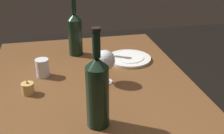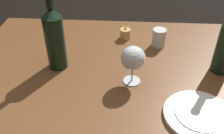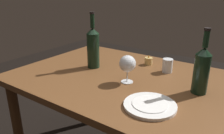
{
  "view_description": "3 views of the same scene",
  "coord_description": "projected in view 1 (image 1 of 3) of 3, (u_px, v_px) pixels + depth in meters",
  "views": [
    {
      "loc": [
        -1.08,
        0.14,
        1.35
      ],
      "look_at": [
        -0.07,
        -0.07,
        0.87
      ],
      "focal_mm": 46.24,
      "sensor_mm": 36.0,
      "label": 1
    },
    {
      "loc": [
        0.02,
        -0.82,
        1.36
      ],
      "look_at": [
        -0.03,
        -0.06,
        0.8
      ],
      "focal_mm": 40.8,
      "sensor_mm": 36.0,
      "label": 2
    },
    {
      "loc": [
        0.6,
        -1.01,
        1.23
      ],
      "look_at": [
        -0.05,
        -0.08,
        0.81
      ],
      "focal_mm": 35.25,
      "sensor_mm": 36.0,
      "label": 3
    }
  ],
  "objects": [
    {
      "name": "dining_table",
      "position": [
        93.0,
        106.0,
        1.28
      ],
      "size": [
        1.3,
        0.9,
        0.74
      ],
      "color": "brown",
      "rests_on": "ground"
    },
    {
      "name": "wine_glass_left",
      "position": [
        105.0,
        61.0,
        1.24
      ],
      "size": [
        0.09,
        0.09,
        0.15
      ],
      "color": "white",
      "rests_on": "dining_table"
    },
    {
      "name": "wine_bottle",
      "position": [
        97.0,
        91.0,
        0.95
      ],
      "size": [
        0.08,
        0.08,
        0.35
      ],
      "color": "black",
      "rests_on": "dining_table"
    },
    {
      "name": "water_tumbler",
      "position": [
        43.0,
        69.0,
        1.33
      ],
      "size": [
        0.06,
        0.06,
        0.08
      ],
      "color": "white",
      "rests_on": "dining_table"
    },
    {
      "name": "wine_bottle_second",
      "position": [
        75.0,
        33.0,
        1.53
      ],
      "size": [
        0.07,
        0.07,
        0.32
      ],
      "color": "black",
      "rests_on": "dining_table"
    },
    {
      "name": "dinner_plate",
      "position": [
        129.0,
        59.0,
        1.51
      ],
      "size": [
        0.23,
        0.23,
        0.02
      ],
      "color": "white",
      "rests_on": "dining_table"
    },
    {
      "name": "votive_candle",
      "position": [
        28.0,
        89.0,
        1.19
      ],
      "size": [
        0.05,
        0.05,
        0.07
      ],
      "color": "#DBB266",
      "rests_on": "dining_table"
    }
  ]
}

